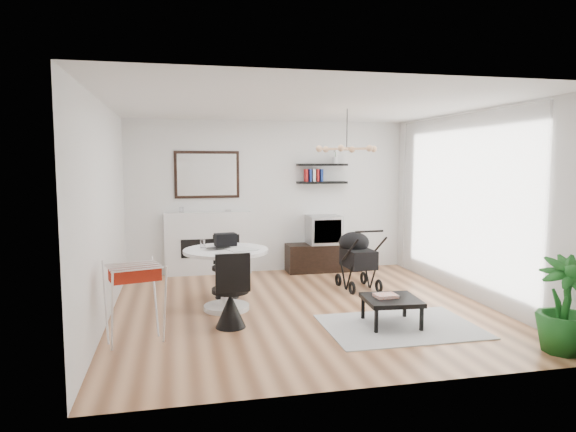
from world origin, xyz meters
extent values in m
plane|color=brown|center=(0.00, 0.00, 0.00)|extent=(5.00, 5.00, 0.00)
plane|color=white|center=(0.00, 0.00, 2.70)|extent=(5.00, 5.00, 0.00)
plane|color=white|center=(0.00, 2.50, 1.35)|extent=(5.00, 0.00, 5.00)
plane|color=white|center=(-2.50, 0.00, 1.35)|extent=(0.00, 5.00, 5.00)
plane|color=white|center=(2.50, 0.00, 1.35)|extent=(0.00, 5.00, 5.00)
cube|color=white|center=(2.40, 0.20, 1.35)|extent=(0.04, 3.60, 2.60)
cube|color=white|center=(-1.10, 2.42, 0.55)|extent=(1.50, 0.15, 1.10)
cube|color=black|center=(-1.10, 2.36, 0.48)|extent=(0.95, 0.06, 0.32)
cube|color=black|center=(-1.10, 2.48, 1.75)|extent=(1.12, 0.03, 0.82)
cube|color=white|center=(-1.10, 2.46, 1.75)|extent=(1.02, 0.01, 0.72)
cube|color=black|center=(0.95, 2.37, 1.60)|extent=(0.90, 0.25, 0.04)
cube|color=black|center=(0.95, 2.37, 1.92)|extent=(0.90, 0.25, 0.04)
cube|color=black|center=(0.95, 2.26, 0.25)|extent=(1.33, 0.47, 0.50)
cube|color=#AEAFB1|center=(0.95, 2.26, 0.76)|extent=(0.58, 0.51, 0.51)
cube|color=black|center=(0.95, 2.01, 0.76)|extent=(0.50, 0.01, 0.41)
cylinder|color=white|center=(-1.01, 0.17, 0.03)|extent=(0.60, 0.60, 0.06)
cylinder|color=white|center=(-1.01, 0.17, 0.42)|extent=(0.15, 0.15, 0.71)
cylinder|color=white|center=(-1.01, 0.17, 0.80)|extent=(1.12, 1.12, 0.04)
imported|color=black|center=(-1.10, 0.13, 0.83)|extent=(0.36, 0.27, 0.03)
cube|color=black|center=(-0.99, 0.45, 0.91)|extent=(0.31, 0.21, 0.17)
cube|color=silver|center=(-0.81, 0.06, 0.83)|extent=(0.44, 0.40, 0.01)
cylinder|color=white|center=(-1.30, 0.35, 0.88)|extent=(0.07, 0.07, 0.11)
cylinder|color=black|center=(-0.94, 0.79, 0.44)|extent=(0.43, 0.43, 0.05)
cone|color=black|center=(-0.94, 0.79, 0.20)|extent=(0.35, 0.35, 0.41)
cube|color=black|center=(-0.93, 0.98, 0.68)|extent=(0.39, 0.07, 0.44)
cylinder|color=black|center=(-1.03, -0.58, 0.45)|extent=(0.44, 0.44, 0.05)
cone|color=black|center=(-1.03, -0.58, 0.21)|extent=(0.36, 0.36, 0.42)
cube|color=black|center=(-1.02, -0.78, 0.70)|extent=(0.40, 0.06, 0.45)
cube|color=maroon|center=(-2.10, -0.90, 0.78)|extent=(0.56, 0.42, 0.14)
cube|color=black|center=(1.11, 0.88, 0.48)|extent=(0.44, 0.62, 0.28)
ellipsoid|color=black|center=(1.10, 1.06, 0.70)|extent=(0.48, 0.48, 0.34)
cylinder|color=black|center=(1.13, 0.50, 0.95)|extent=(0.44, 0.06, 0.03)
torus|color=black|center=(0.87, 1.14, 0.09)|extent=(0.06, 0.21, 0.21)
torus|color=black|center=(1.31, 1.17, 0.09)|extent=(0.06, 0.21, 0.21)
torus|color=black|center=(0.91, 0.58, 0.09)|extent=(0.06, 0.21, 0.21)
torus|color=black|center=(1.35, 0.61, 0.09)|extent=(0.06, 0.21, 0.21)
cube|color=#A1A1A1|center=(0.95, -1.01, 0.01)|extent=(1.81, 1.31, 0.01)
cube|color=black|center=(0.87, -0.92, 0.31)|extent=(0.69, 0.69, 0.05)
cube|color=black|center=(0.58, -1.17, 0.15)|extent=(0.04, 0.04, 0.27)
cube|color=black|center=(1.12, -1.22, 0.15)|extent=(0.04, 0.04, 0.27)
cube|color=black|center=(0.62, -0.63, 0.15)|extent=(0.04, 0.04, 0.27)
cube|color=black|center=(1.16, -0.67, 0.15)|extent=(0.04, 0.04, 0.27)
cube|color=#D14F34|center=(0.81, -0.88, 0.36)|extent=(0.27, 0.21, 0.04)
imported|color=#19591C|center=(2.25, -2.12, 0.50)|extent=(0.72, 0.72, 1.00)
camera|label=1|loc=(-1.65, -6.55, 1.97)|focal=32.00mm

